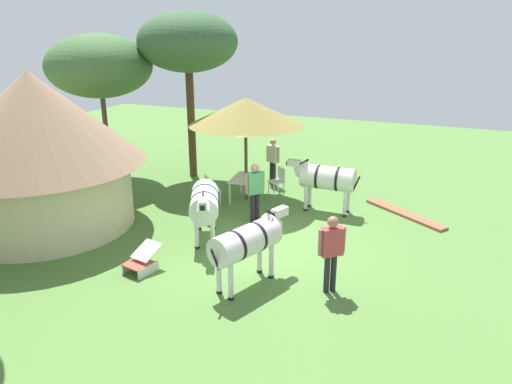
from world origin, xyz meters
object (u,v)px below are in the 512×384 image
(shade_umbrella, at_px, (246,112))
(zebra_toward_hut, at_px, (204,203))
(zebra_by_umbrella, at_px, (326,178))
(patio_chair_near_hut, at_px, (279,179))
(guest_behind_table, at_px, (273,157))
(zebra_nearest_camera, at_px, (248,241))
(thatched_hut, at_px, (37,145))
(acacia_tree_right_background, at_px, (188,43))
(standing_watcher, at_px, (332,247))
(striped_lounge_chair, at_px, (142,261))
(patio_dining_table, at_px, (246,180))
(acacia_tree_behind_hut, at_px, (99,66))
(patio_chair_west_end, at_px, (210,188))
(guest_beside_umbrella, at_px, (255,188))

(shade_umbrella, relative_size, zebra_toward_hut, 1.70)
(zebra_by_umbrella, bearing_deg, zebra_toward_hut, 144.25)
(patio_chair_near_hut, distance_m, guest_behind_table, 1.15)
(guest_behind_table, bearing_deg, zebra_nearest_camera, 129.95)
(thatched_hut, xyz_separation_m, acacia_tree_right_background, (5.71, -1.39, 2.45))
(guest_behind_table, xyz_separation_m, zebra_nearest_camera, (-6.69, -1.96, 0.03))
(guest_behind_table, relative_size, standing_watcher, 0.97)
(guest_behind_table, distance_m, acacia_tree_right_background, 4.89)
(shade_umbrella, xyz_separation_m, striped_lounge_chair, (-5.28, 0.28, -2.59))
(zebra_by_umbrella, xyz_separation_m, acacia_tree_right_background, (1.65, 5.48, 3.72))
(shade_umbrella, height_order, patio_dining_table, shade_umbrella)
(thatched_hut, relative_size, striped_lounge_chair, 6.13)
(acacia_tree_right_background, height_order, acacia_tree_behind_hut, acacia_tree_right_background)
(thatched_hut, height_order, shade_umbrella, thatched_hut)
(patio_chair_near_hut, relative_size, striped_lounge_chair, 0.98)
(zebra_toward_hut, xyz_separation_m, acacia_tree_behind_hut, (3.55, 5.92, 2.97))
(acacia_tree_behind_hut, bearing_deg, guest_behind_table, -76.49)
(patio_chair_west_end, height_order, zebra_toward_hut, zebra_toward_hut)
(patio_chair_near_hut, bearing_deg, standing_watcher, 161.92)
(thatched_hut, distance_m, patio_chair_west_end, 5.06)
(zebra_toward_hut, bearing_deg, acacia_tree_right_background, -84.05)
(shade_umbrella, bearing_deg, zebra_toward_hut, -175.68)
(standing_watcher, bearing_deg, patio_chair_near_hut, 79.55)
(guest_beside_umbrella, relative_size, zebra_nearest_camera, 0.78)
(shade_umbrella, distance_m, patio_dining_table, 2.19)
(guest_behind_table, xyz_separation_m, acacia_tree_right_background, (-0.15, 3.11, 3.77))
(thatched_hut, distance_m, standing_watcher, 8.28)
(guest_behind_table, height_order, zebra_by_umbrella, guest_behind_table)
(patio_dining_table, xyz_separation_m, standing_watcher, (-4.53, -3.91, 0.37))
(acacia_tree_right_background, bearing_deg, zebra_toward_hut, -147.19)
(patio_chair_near_hut, bearing_deg, patio_dining_table, 90.00)
(patio_chair_west_end, height_order, guest_behind_table, guest_behind_table)
(acacia_tree_right_background, bearing_deg, striped_lounge_chair, -159.43)
(patio_chair_near_hut, bearing_deg, acacia_tree_behind_hut, 46.55)
(patio_chair_near_hut, bearing_deg, acacia_tree_right_background, 30.29)
(guest_beside_umbrella, height_order, zebra_nearest_camera, guest_beside_umbrella)
(thatched_hut, relative_size, zebra_nearest_camera, 2.55)
(shade_umbrella, relative_size, guest_behind_table, 2.13)
(patio_chair_near_hut, relative_size, zebra_nearest_camera, 0.41)
(guest_beside_umbrella, distance_m, standing_watcher, 4.11)
(shade_umbrella, distance_m, zebra_by_umbrella, 3.17)
(thatched_hut, relative_size, patio_chair_near_hut, 6.27)
(patio_chair_west_end, xyz_separation_m, standing_watcher, (-3.75, -4.79, 0.50))
(standing_watcher, bearing_deg, zebra_toward_hut, 119.64)
(standing_watcher, height_order, zebra_nearest_camera, standing_watcher)
(thatched_hut, bearing_deg, guest_beside_umbrella, -64.94)
(guest_behind_table, bearing_deg, standing_watcher, 143.84)
(patio_chair_near_hut, height_order, guest_behind_table, guest_behind_table)
(patio_chair_near_hut, distance_m, zebra_toward_hut, 4.14)
(thatched_hut, bearing_deg, zebra_nearest_camera, -97.34)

